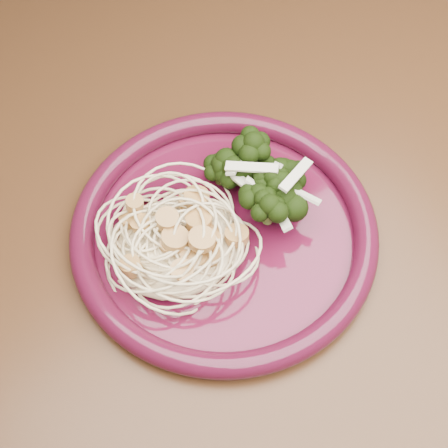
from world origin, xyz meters
name	(u,v)px	position (x,y,z in m)	size (l,w,h in m)	color
dining_table	(151,321)	(0.00, 0.00, 0.65)	(1.20, 0.80, 0.75)	#472814
dinner_plate	(224,230)	(0.08, -0.01, 0.76)	(0.32, 0.32, 0.02)	#480C22
spaghetti_pile	(178,240)	(0.04, 0.00, 0.77)	(0.11, 0.10, 0.03)	beige
scallop_cluster	(176,220)	(0.04, 0.00, 0.80)	(0.11, 0.11, 0.04)	tan
broccoli_pile	(279,199)	(0.13, -0.03, 0.78)	(0.09, 0.14, 0.05)	black
onion_garnish	(282,177)	(0.13, -0.03, 0.81)	(0.06, 0.09, 0.04)	silver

